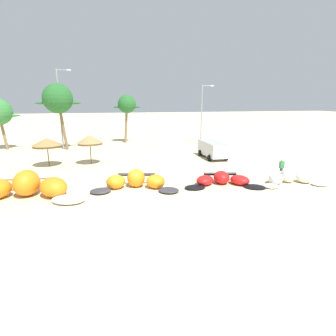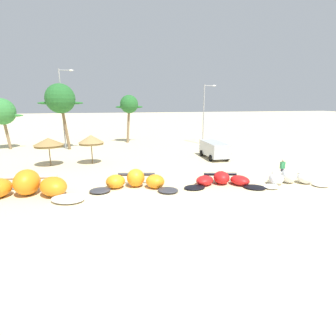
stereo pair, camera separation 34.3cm
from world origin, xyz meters
name	(u,v)px [view 1 (the left image)]	position (x,y,z in m)	size (l,w,h in m)	color
ground_plane	(132,190)	(0.00, 0.00, 0.00)	(260.00, 260.00, 0.00)	beige
kite_far_left	(25,188)	(-7.10, 0.11, 0.67)	(8.70, 4.40, 1.76)	white
kite_left	(136,181)	(0.37, 0.44, 0.52)	(6.54, 3.68, 1.36)	#333338
kite_left_of_center	(222,180)	(7.00, -0.22, 0.38)	(6.26, 3.56, 0.98)	black
kite_center	(290,178)	(12.30, -1.14, 0.47)	(5.43, 2.70, 1.23)	white
beach_umbrella_middle	(47,143)	(-7.20, 9.35, 2.36)	(2.84, 2.84, 2.81)	brown
beach_umbrella_near_palms	(90,140)	(-3.16, 9.36, 2.50)	(2.55, 2.55, 2.98)	brown
parked_van	(213,148)	(10.14, 9.51, 1.09)	(2.21, 4.78, 1.84)	#B2B7BC
person_near_kites	(281,168)	(12.59, 0.42, 0.82)	(0.36, 0.24, 1.62)	#383842
palm_left_of_gap	(58,99)	(-7.21, 18.92, 6.52)	(5.62, 3.74, 8.46)	brown
palm_center_left	(127,105)	(1.84, 23.38, 5.69)	(4.07, 2.72, 7.17)	#7F6647
lamppost_west	(61,106)	(-7.01, 19.46, 5.67)	(1.87, 0.24, 10.23)	gray
lamppost_west_center	(203,111)	(12.45, 19.38, 4.81)	(1.87, 0.24, 8.54)	gray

